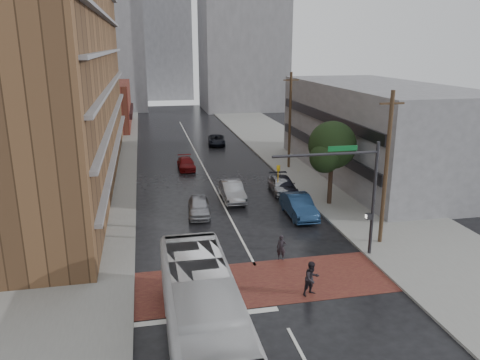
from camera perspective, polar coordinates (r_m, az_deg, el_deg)
ground at (r=26.05m, az=3.19°, el=-12.82°), size 160.00×160.00×0.00m
crosswalk at (r=26.47m, az=2.91°, el=-12.29°), size 14.00×5.00×0.02m
sidewalk_west at (r=48.95m, az=-17.75°, el=0.53°), size 9.00×90.00×0.15m
sidewalk_east at (r=51.69m, az=8.46°, el=1.94°), size 9.00×90.00×0.15m
apartment_block at (r=46.71m, az=-22.56°, el=16.69°), size 10.00×44.00×28.00m
storefront_west at (r=76.77m, az=-16.30°, el=8.70°), size 8.00×16.00×7.00m
building_east at (r=48.33m, az=16.32°, el=5.84°), size 11.00×26.00×9.00m
distant_tower_west at (r=100.37m, az=-17.08°, el=17.42°), size 18.00×16.00×32.00m
distant_tower_east at (r=96.25m, az=0.32°, el=19.36°), size 16.00×14.00×36.00m
distant_tower_center at (r=117.15m, az=-9.11°, el=15.66°), size 12.00×10.00×24.00m
street_tree at (r=37.83m, az=11.17°, el=3.83°), size 4.20×4.10×6.90m
signal_mast at (r=28.33m, az=13.54°, el=-0.45°), size 6.50×0.30×7.20m
utility_pole_near at (r=30.83m, az=17.40°, el=1.38°), size 1.60×0.26×10.00m
utility_pole_far at (r=48.89m, az=6.11°, el=7.27°), size 1.60×0.26×10.00m
transit_bus at (r=20.01m, az=-4.38°, el=-16.81°), size 2.97×12.52×3.48m
pedestrian_a at (r=28.71m, az=5.05°, el=-8.22°), size 0.67×0.56×1.58m
pedestrian_b at (r=25.09m, az=8.74°, el=-11.78°), size 1.09×0.97×1.87m
car_travel_a at (r=35.95m, az=-5.03°, el=-3.25°), size 2.05×4.28×1.41m
car_travel_b at (r=39.35m, az=-0.98°, el=-1.33°), size 1.68×4.81×1.58m
car_travel_c at (r=49.48m, az=-6.59°, el=2.01°), size 1.72×4.19×1.21m
suv_travel at (r=61.44m, az=-2.87°, el=4.90°), size 2.67×4.85×1.29m
car_parked_near at (r=35.89m, az=7.17°, el=-3.14°), size 1.82×5.05×1.66m
car_parked_mid at (r=41.53m, az=5.29°, el=-0.62°), size 2.17×4.77×1.35m
car_parked_far at (r=41.45m, az=4.94°, el=-0.58°), size 2.02×4.36×1.45m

